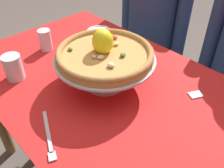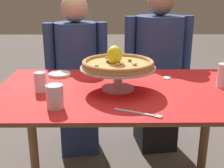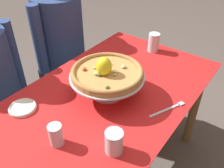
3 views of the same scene
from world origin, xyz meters
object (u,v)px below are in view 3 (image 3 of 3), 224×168
dinner_fork (169,109)px  water_glass_front_left (114,143)px  water_glass_side_left (56,136)px  pizza_stand (107,80)px  diner_right (62,51)px  pizza (107,72)px  sugar_packet (110,59)px  water_glass_side_right (154,43)px  side_plate (23,108)px

dinner_fork → water_glass_front_left: bearing=168.9°
water_glass_side_left → dinner_fork: water_glass_side_left is taller
pizza_stand → water_glass_side_left: bearing=-175.5°
pizza_stand → diner_right: bearing=65.2°
pizza → sugar_packet: size_ratio=7.37×
water_glass_side_left → water_glass_front_left: bearing=-62.7°
pizza → pizza_stand: bearing=-22.3°
water_glass_side_right → water_glass_side_left: water_glass_side_right is taller
water_glass_front_left → side_plate: size_ratio=0.77×
pizza_stand → pizza: size_ratio=1.06×
diner_right → water_glass_side_right: bearing=-69.7°
water_glass_side_left → sugar_packet: 0.73m
pizza_stand → pizza: (-0.00, 0.00, 0.05)m
side_plate → sugar_packet: (0.64, -0.07, -0.01)m
pizza_stand → water_glass_side_right: bearing=3.7°
water_glass_side_right → diner_right: 0.72m
water_glass_side_right → water_glass_front_left: bearing=-161.4°
water_glass_side_right → dinner_fork: bearing=-143.4°
dinner_fork → sugar_packet: 0.56m
water_glass_front_left → water_glass_side_left: size_ratio=1.04×
water_glass_side_left → side_plate: size_ratio=0.75×
sugar_packet → water_glass_side_left: bearing=-161.4°
dinner_fork → pizza: bearing=105.2°
pizza_stand → dinner_fork: bearing=-75.1°
water_glass_side_right → sugar_packet: (-0.27, 0.16, -0.05)m
sugar_packet → diner_right: bearing=86.8°
water_glass_front_left → water_glass_side_left: bearing=117.3°
pizza_stand → water_glass_side_left: size_ratio=3.81×
water_glass_front_left → dinner_fork: size_ratio=0.53×
side_plate → sugar_packet: bearing=-5.8°
pizza_stand → sugar_packet: pizza_stand is taller
diner_right → pizza: bearing=-115.0°
pizza_stand → water_glass_front_left: 0.38m
water_glass_side_left → diner_right: diner_right is taller
pizza_stand → side_plate: bearing=142.4°
sugar_packet → pizza_stand: bearing=-145.7°
pizza → dinner_fork: size_ratio=1.83×
water_glass_side_right → diner_right: diner_right is taller
water_glass_side_left → side_plate: bearing=80.9°
water_glass_front_left → water_glass_side_right: bearing=18.6°
water_glass_side_left → diner_right: bearing=45.5°
water_glass_side_right → side_plate: bearing=165.9°
pizza_stand → diner_right: 0.79m
water_glass_front_left → sugar_packet: size_ratio=2.12×
water_glass_side_right → pizza: bearing=-176.4°
pizza_stand → water_glass_front_left: pizza_stand is taller
side_plate → pizza: bearing=-37.6°
water_glass_front_left → pizza: bearing=41.7°
water_glass_front_left → water_glass_side_right: size_ratio=0.84×
side_plate → dinner_fork: size_ratio=0.68×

